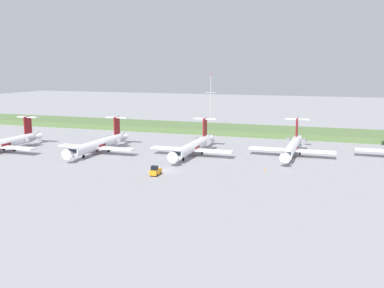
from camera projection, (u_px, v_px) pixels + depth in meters
ground_plane at (202, 149)px, 129.05m from camera, size 500.00×500.00×0.00m
grass_berm at (231, 130)px, 161.17m from camera, size 320.00×20.00×1.97m
regional_jet_nearest at (4, 143)px, 123.69m from camera, size 22.81×31.00×9.00m
regional_jet_second at (99, 144)px, 122.57m from camera, size 22.81×31.00×9.00m
regional_jet_third at (193, 146)px, 119.34m from camera, size 22.81×31.00×9.00m
regional_jet_fourth at (292, 147)px, 118.51m from camera, size 22.81×31.00×9.00m
antenna_mast at (211, 105)px, 172.47m from camera, size 4.40×0.50×21.12m
baggage_tug at (155, 171)px, 97.11m from camera, size 1.72×3.20×2.30m
safety_cone_front_marker at (265, 170)px, 101.68m from camera, size 0.44×0.44×0.55m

